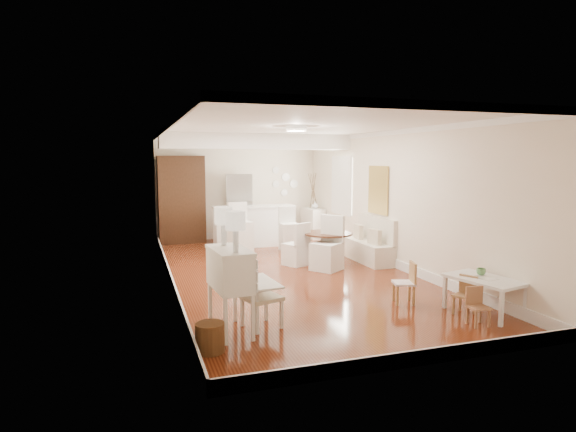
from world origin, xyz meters
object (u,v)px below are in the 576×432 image
breakfast_counter (254,226)px  kids_chair_b (404,282)px  wicker_basket (210,337)px  kids_chair_a (464,295)px  secretary_bureau (230,291)px  bar_stool_left (241,228)px  bar_stool_right (289,229)px  sideboard (313,223)px  gustavian_armchair (262,296)px  kids_chair_c (479,307)px  pantry_cabinet (181,200)px  fridge (252,207)px  slip_chair_far (296,244)px  kids_table (484,296)px  dining_table (328,249)px  slip_chair_near (327,243)px

breakfast_counter → kids_chair_b: bearing=-79.9°
wicker_basket → breakfast_counter: (2.15, 6.51, 0.35)m
wicker_basket → kids_chair_a: kids_chair_a is taller
secretary_bureau → kids_chair_b: bearing=4.0°
secretary_bureau → kids_chair_b: 2.83m
bar_stool_left → bar_stool_right: (1.20, -0.01, -0.07)m
kids_chair_b → kids_chair_a: bearing=53.3°
sideboard → kids_chair_a: bearing=-96.8°
gustavian_armchair → sideboard: same height
kids_chair_a → sideboard: sideboard is taller
bar_stool_right → wicker_basket: bearing=-114.9°
kids_chair_a → bar_stool_right: 5.49m
kids_chair_c → bar_stool_left: size_ratio=0.43×
breakfast_counter → sideboard: (1.90, 0.74, -0.10)m
breakfast_counter → wicker_basket: bearing=-108.3°
kids_chair_b → pantry_cabinet: bearing=-140.7°
secretary_bureau → bar_stool_right: secretary_bureau is taller
secretary_bureau → gustavian_armchair: 0.45m
bar_stool_left → secretary_bureau: bearing=-113.2°
bar_stool_left → pantry_cabinet: (-1.17, 1.94, 0.55)m
kids_chair_a → fridge: bearing=163.1°
gustavian_armchair → kids_chair_a: gustavian_armchair is taller
kids_chair_a → breakfast_counter: bearing=166.5°
kids_chair_a → secretary_bureau: bearing=-122.5°
kids_chair_a → slip_chair_far: size_ratio=0.62×
bar_stool_left → wicker_basket: bearing=-115.3°
secretary_bureau → kids_table: (3.60, -0.38, -0.29)m
pantry_cabinet → fridge: bearing=-0.9°
kids_chair_c → breakfast_counter: size_ratio=0.25×
dining_table → pantry_cabinet: 4.66m
kids_table → dining_table: 3.76m
wicker_basket → sideboard: sideboard is taller
gustavian_armchair → slip_chair_far: bearing=-42.7°
slip_chair_near → sideboard: slip_chair_near is taller
kids_chair_c → bar_stool_right: bearing=102.5°
kids_chair_c → breakfast_counter: breakfast_counter is taller
slip_chair_far → bar_stool_left: bar_stool_left is taller
gustavian_armchair → bar_stool_right: size_ratio=0.79×
secretary_bureau → slip_chair_far: (2.08, 3.49, -0.10)m
dining_table → kids_table: bearing=-76.4°
gustavian_armchair → bar_stool_right: (2.04, 5.03, 0.11)m
kids_chair_a → pantry_cabinet: bearing=176.5°
slip_chair_near → breakfast_counter: 3.18m
secretary_bureau → pantry_cabinet: pantry_cabinet is taller
wicker_basket → kids_chair_b: (3.14, 0.96, 0.16)m
wicker_basket → slip_chair_far: slip_chair_far is taller
dining_table → fridge: size_ratio=0.56×
gustavian_armchair → dining_table: gustavian_armchair is taller
dining_table → pantry_cabinet: size_ratio=0.44×
breakfast_counter → bar_stool_right: 1.09m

